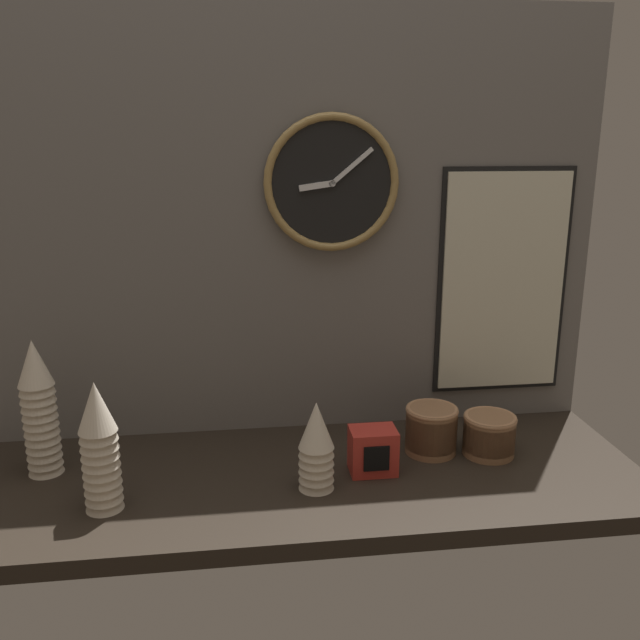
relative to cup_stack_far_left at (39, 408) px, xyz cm
name	(u,v)px	position (x,y,z in cm)	size (l,w,h in cm)	color
ground_plane	(295,480)	(56.38, -7.32, -17.87)	(160.00, 56.00, 4.00)	black
wall_tiled_back	(282,228)	(56.38, 19.18, 36.63)	(160.00, 3.00, 105.00)	slate
cup_stack_far_left	(39,408)	(0.00, 0.00, 0.00)	(7.81, 7.81, 31.73)	beige
cup_stack_left	(100,447)	(15.99, -17.64, -1.93)	(7.81, 7.81, 27.87)	beige
cup_stack_center_right	(316,446)	(60.45, -15.08, -5.80)	(7.81, 7.81, 20.13)	beige
bowl_stack_far_right	(489,434)	(103.72, -4.37, -10.61)	(12.66, 12.66, 10.00)	#996B47
bowl_stack_right	(431,429)	(90.20, -1.40, -9.83)	(12.66, 12.66, 11.57)	#996B47
wall_clock	(332,183)	(68.20, 16.15, 47.54)	(32.81, 2.70, 32.81)	black
menu_board	(503,282)	(113.40, 17.03, 21.68)	(34.74, 1.32, 58.99)	black
napkin_dispenser	(373,451)	(74.18, -9.40, -10.65)	(10.55, 8.13, 10.43)	red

